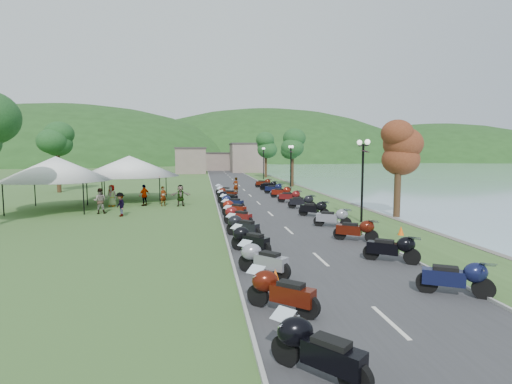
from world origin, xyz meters
name	(u,v)px	position (x,y,z in m)	size (l,w,h in m)	color
road	(244,190)	(0.00, 40.00, 0.01)	(7.00, 120.00, 0.02)	#39393C
hills_backdrop	(212,161)	(0.00, 200.00, 0.00)	(360.00, 120.00, 76.00)	#285621
far_building	(215,160)	(-2.00, 85.00, 2.50)	(18.00, 16.00, 5.00)	gray
moto_row_left	(242,221)	(-2.56, 16.21, 0.55)	(2.60, 37.68, 1.10)	#331411
moto_row_right	(301,202)	(2.68, 24.06, 0.55)	(2.60, 39.46, 1.10)	#331411
vendor_tent_main	(130,178)	(-11.08, 31.37, 2.00)	(5.77, 5.77, 4.00)	white
vendor_tent_side	(57,183)	(-15.42, 26.09, 2.00)	(5.18, 5.18, 4.00)	white
tree_lakeside	(398,164)	(8.15, 19.69, 3.52)	(2.53, 2.53, 7.04)	#245B26
pedestrian_a	(164,206)	(-7.81, 27.28, 0.00)	(0.58, 0.42, 1.59)	slate
pedestrian_b	(100,214)	(-11.82, 23.80, 0.00)	(0.87, 0.48, 1.79)	slate
pedestrian_c	(121,216)	(-10.16, 22.32, 0.00)	(1.05, 0.43, 1.62)	slate
traffic_cone_near	(275,276)	(-2.33, 7.34, 0.25)	(0.32, 0.32, 0.50)	#F2590C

